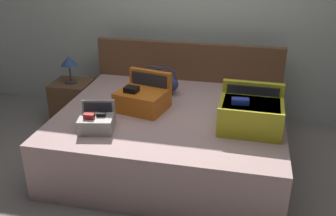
{
  "coord_description": "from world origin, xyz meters",
  "views": [
    {
      "loc": [
        0.67,
        -2.74,
        2.04
      ],
      "look_at": [
        0.0,
        0.27,
        0.63
      ],
      "focal_mm": 40.4,
      "sensor_mm": 36.0,
      "label": 1
    }
  ],
  "objects_px": {
    "bed": "(171,137)",
    "nightstand": "(73,102)",
    "table_lamp": "(69,62)",
    "hard_case_medium": "(143,98)",
    "duffel_bag": "(159,83)",
    "hard_case_small": "(97,121)",
    "hard_case_large": "(251,114)",
    "pillow_near_headboard": "(242,94)"
  },
  "relations": [
    {
      "from": "nightstand",
      "to": "bed",
      "type": "bearing_deg",
      "value": -25.26
    },
    {
      "from": "duffel_bag",
      "to": "table_lamp",
      "type": "height_order",
      "value": "duffel_bag"
    },
    {
      "from": "bed",
      "to": "hard_case_medium",
      "type": "xyz_separation_m",
      "value": [
        -0.28,
        0.02,
        0.38
      ]
    },
    {
      "from": "duffel_bag",
      "to": "table_lamp",
      "type": "bearing_deg",
      "value": 170.19
    },
    {
      "from": "hard_case_medium",
      "to": "nightstand",
      "type": "bearing_deg",
      "value": 162.44
    },
    {
      "from": "bed",
      "to": "nightstand",
      "type": "relative_size",
      "value": 4.15
    },
    {
      "from": "hard_case_large",
      "to": "duffel_bag",
      "type": "relative_size",
      "value": 1.32
    },
    {
      "from": "table_lamp",
      "to": "hard_case_medium",
      "type": "bearing_deg",
      "value": -30.26
    },
    {
      "from": "hard_case_medium",
      "to": "bed",
      "type": "bearing_deg",
      "value": 9.59
    },
    {
      "from": "nightstand",
      "to": "duffel_bag",
      "type": "bearing_deg",
      "value": -9.81
    },
    {
      "from": "hard_case_small",
      "to": "nightstand",
      "type": "distance_m",
      "value": 1.39
    },
    {
      "from": "hard_case_large",
      "to": "duffel_bag",
      "type": "distance_m",
      "value": 1.13
    },
    {
      "from": "hard_case_medium",
      "to": "duffel_bag",
      "type": "height_order",
      "value": "hard_case_medium"
    },
    {
      "from": "hard_case_large",
      "to": "nightstand",
      "type": "height_order",
      "value": "hard_case_large"
    },
    {
      "from": "nightstand",
      "to": "table_lamp",
      "type": "height_order",
      "value": "table_lamp"
    },
    {
      "from": "pillow_near_headboard",
      "to": "table_lamp",
      "type": "bearing_deg",
      "value": 174.28
    },
    {
      "from": "hard_case_medium",
      "to": "table_lamp",
      "type": "height_order",
      "value": "hard_case_medium"
    },
    {
      "from": "hard_case_large",
      "to": "pillow_near_headboard",
      "type": "distance_m",
      "value": 0.63
    },
    {
      "from": "hard_case_small",
      "to": "pillow_near_headboard",
      "type": "distance_m",
      "value": 1.49
    },
    {
      "from": "bed",
      "to": "hard_case_small",
      "type": "bearing_deg",
      "value": -138.55
    },
    {
      "from": "bed",
      "to": "hard_case_small",
      "type": "height_order",
      "value": "hard_case_small"
    },
    {
      "from": "hard_case_large",
      "to": "hard_case_medium",
      "type": "relative_size",
      "value": 1.04
    },
    {
      "from": "hard_case_small",
      "to": "table_lamp",
      "type": "distance_m",
      "value": 1.35
    },
    {
      "from": "table_lamp",
      "to": "hard_case_large",
      "type": "bearing_deg",
      "value": -21.78
    },
    {
      "from": "hard_case_large",
      "to": "hard_case_medium",
      "type": "xyz_separation_m",
      "value": [
        -1.0,
        0.21,
        -0.03
      ]
    },
    {
      "from": "table_lamp",
      "to": "duffel_bag",
      "type": "bearing_deg",
      "value": -9.81
    },
    {
      "from": "bed",
      "to": "hard_case_small",
      "type": "distance_m",
      "value": 0.8
    },
    {
      "from": "hard_case_large",
      "to": "hard_case_small",
      "type": "bearing_deg",
      "value": -166.01
    },
    {
      "from": "hard_case_medium",
      "to": "hard_case_small",
      "type": "xyz_separation_m",
      "value": [
        -0.26,
        -0.49,
        -0.04
      ]
    },
    {
      "from": "hard_case_medium",
      "to": "pillow_near_headboard",
      "type": "height_order",
      "value": "hard_case_medium"
    },
    {
      "from": "pillow_near_headboard",
      "to": "nightstand",
      "type": "relative_size",
      "value": 0.82
    },
    {
      "from": "hard_case_small",
      "to": "duffel_bag",
      "type": "bearing_deg",
      "value": 58.91
    },
    {
      "from": "bed",
      "to": "nightstand",
      "type": "bearing_deg",
      "value": 154.74
    },
    {
      "from": "hard_case_small",
      "to": "pillow_near_headboard",
      "type": "xyz_separation_m",
      "value": [
        1.18,
        0.9,
        -0.01
      ]
    },
    {
      "from": "pillow_near_headboard",
      "to": "nightstand",
      "type": "distance_m",
      "value": 2.0
    },
    {
      "from": "hard_case_large",
      "to": "table_lamp",
      "type": "height_order",
      "value": "hard_case_large"
    },
    {
      "from": "hard_case_small",
      "to": "table_lamp",
      "type": "height_order",
      "value": "table_lamp"
    },
    {
      "from": "hard_case_large",
      "to": "nightstand",
      "type": "xyz_separation_m",
      "value": [
        -2.04,
        0.82,
        -0.43
      ]
    },
    {
      "from": "hard_case_large",
      "to": "duffel_bag",
      "type": "height_order",
      "value": "hard_case_large"
    },
    {
      "from": "duffel_bag",
      "to": "hard_case_small",
      "type": "bearing_deg",
      "value": -109.77
    },
    {
      "from": "hard_case_small",
      "to": "table_lamp",
      "type": "bearing_deg",
      "value": 113.86
    },
    {
      "from": "hard_case_small",
      "to": "table_lamp",
      "type": "relative_size",
      "value": 1.04
    }
  ]
}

